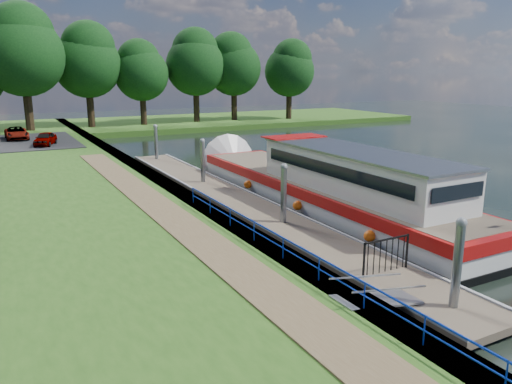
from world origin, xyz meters
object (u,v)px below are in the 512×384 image
barge (318,185)px  car_d (17,133)px  pontoon (237,203)px  car_a (45,139)px

barge → car_d: (-12.18, 28.63, 0.30)m
barge → car_d: 31.11m
barge → pontoon: bearing=152.1°
barge → car_a: (-10.35, 23.54, 0.29)m
car_a → pontoon: bearing=-51.6°
pontoon → car_d: bearing=107.8°
barge → car_a: size_ratio=6.69×
pontoon → car_d: size_ratio=7.60×
car_a → car_d: bearing=130.9°
pontoon → car_d: car_d is taller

